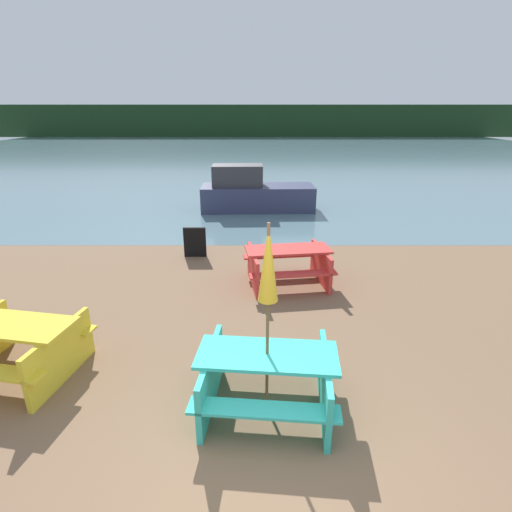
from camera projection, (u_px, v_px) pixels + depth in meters
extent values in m
plane|color=brown|center=(253.00, 488.00, 3.92)|extent=(60.00, 60.00, 0.00)
cube|color=slate|center=(254.00, 152.00, 34.32)|extent=(60.00, 50.00, 0.00)
cube|color=#193319|center=(254.00, 121.00, 52.38)|extent=(80.00, 1.60, 4.00)
cube|color=#33B7A8|center=(266.00, 355.00, 4.74)|extent=(1.73, 0.85, 0.04)
cube|color=#33B7A8|center=(263.00, 410.00, 4.34)|extent=(1.69, 0.43, 0.04)
cube|color=#33B7A8|center=(268.00, 352.00, 5.37)|extent=(1.69, 0.43, 0.04)
cube|color=#33B7A8|center=(209.00, 379.00, 4.93)|extent=(0.19, 1.38, 0.73)
cube|color=#33B7A8|center=(323.00, 385.00, 4.82)|extent=(0.19, 1.38, 0.73)
cube|color=yellow|center=(8.00, 325.00, 5.34)|extent=(1.76, 0.99, 0.04)
cube|color=yellow|center=(40.00, 326.00, 5.96)|extent=(1.69, 0.57, 0.04)
cube|color=yellow|center=(59.00, 356.00, 5.37)|extent=(0.32, 1.37, 0.75)
cube|color=red|center=(287.00, 249.00, 8.26)|extent=(1.82, 0.93, 0.04)
cube|color=red|center=(292.00, 274.00, 7.87)|extent=(1.76, 0.52, 0.04)
cube|color=red|center=(281.00, 255.00, 8.89)|extent=(1.76, 0.52, 0.04)
cube|color=red|center=(252.00, 269.00, 8.30)|extent=(0.26, 1.38, 0.74)
cube|color=red|center=(320.00, 265.00, 8.50)|extent=(0.26, 1.38, 0.74)
cylinder|color=brown|center=(266.00, 322.00, 4.59)|extent=(0.04, 0.04, 2.38)
cone|color=gold|center=(267.00, 263.00, 4.33)|extent=(0.23, 0.23, 0.90)
cube|color=#333856|center=(256.00, 198.00, 14.59)|extent=(4.09, 1.55, 0.89)
cube|color=#333338|center=(236.00, 175.00, 14.28)|extent=(1.81, 1.06, 0.74)
cube|color=black|center=(193.00, 242.00, 9.94)|extent=(0.55, 0.08, 0.75)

